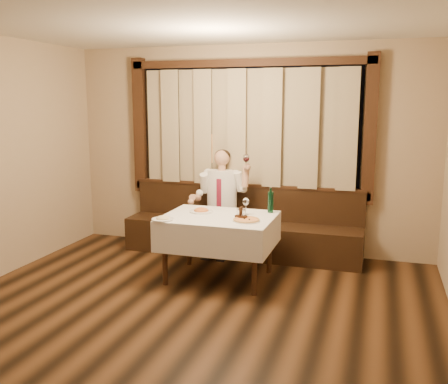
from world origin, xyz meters
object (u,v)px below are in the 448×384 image
(dining_table, at_px, (219,225))
(seated_man, at_px, (221,194))
(pasta_red, at_px, (201,209))
(pizza, at_px, (246,220))
(banquette, at_px, (242,231))
(cruet_caddy, at_px, (241,215))
(green_bottle, at_px, (271,202))
(pasta_cream, at_px, (163,217))

(dining_table, distance_m, seated_man, 0.99)
(pasta_red, xyz_separation_m, seated_man, (-0.02, 0.81, 0.03))
(pizza, bearing_deg, banquette, 107.43)
(dining_table, distance_m, cruet_caddy, 0.33)
(banquette, height_order, pizza, banquette)
(dining_table, distance_m, green_bottle, 0.68)
(pizza, xyz_separation_m, green_bottle, (0.16, 0.50, 0.12))
(pasta_red, relative_size, seated_man, 0.20)
(banquette, distance_m, pasta_red, 1.06)
(pizza, bearing_deg, pasta_cream, -165.77)
(dining_table, xyz_separation_m, seated_man, (-0.28, 0.93, 0.17))
(pizza, distance_m, seated_man, 1.27)
(seated_man, bearing_deg, pasta_red, -88.56)
(green_bottle, bearing_deg, dining_table, -146.79)
(pizza, distance_m, green_bottle, 0.54)
(pizza, bearing_deg, green_bottle, 72.13)
(banquette, xyz_separation_m, pasta_cream, (-0.53, -1.40, 0.48))
(dining_table, height_order, green_bottle, green_bottle)
(green_bottle, bearing_deg, cruet_caddy, -120.12)
(pasta_cream, xyz_separation_m, cruet_caddy, (0.82, 0.31, 0.01))
(dining_table, relative_size, pasta_red, 4.52)
(pasta_cream, height_order, cruet_caddy, cruet_caddy)
(banquette, relative_size, pasta_red, 11.38)
(pasta_red, relative_size, green_bottle, 0.91)
(dining_table, xyz_separation_m, pasta_cream, (-0.53, -0.38, 0.14))
(cruet_caddy, distance_m, seated_man, 1.16)
(cruet_caddy, xyz_separation_m, seated_man, (-0.56, 1.01, 0.02))
(banquette, xyz_separation_m, cruet_caddy, (0.29, -1.10, 0.49))
(pizza, distance_m, pasta_red, 0.68)
(green_bottle, distance_m, cruet_caddy, 0.49)
(banquette, bearing_deg, cruet_caddy, -75.39)
(cruet_caddy, bearing_deg, dining_table, 179.15)
(pasta_cream, height_order, seated_man, seated_man)
(cruet_caddy, bearing_deg, pasta_red, 174.04)
(pasta_red, height_order, green_bottle, green_bottle)
(pizza, distance_m, cruet_caddy, 0.12)
(banquette, height_order, cruet_caddy, banquette)
(pasta_red, bearing_deg, cruet_caddy, -19.56)
(banquette, relative_size, pasta_cream, 12.97)
(green_bottle, bearing_deg, banquette, 128.08)
(green_bottle, height_order, seated_man, seated_man)
(cruet_caddy, bearing_deg, green_bottle, 73.48)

